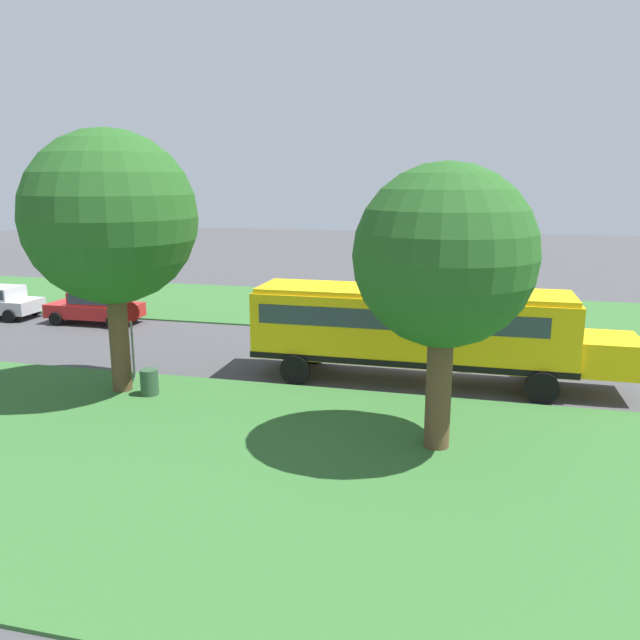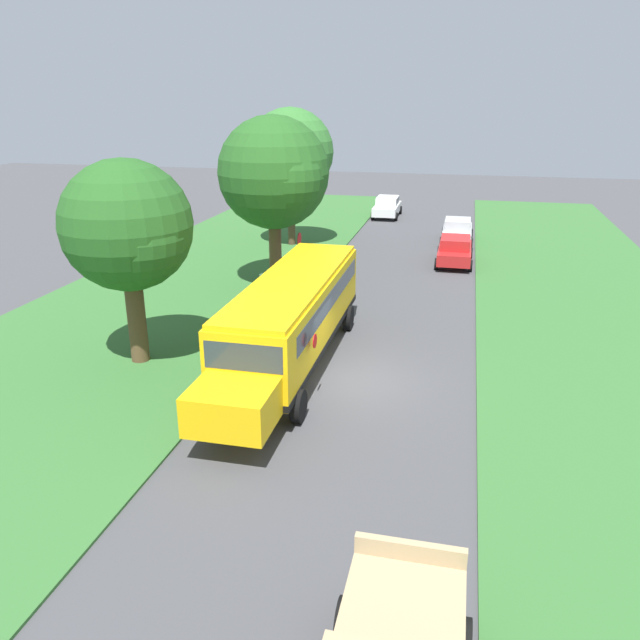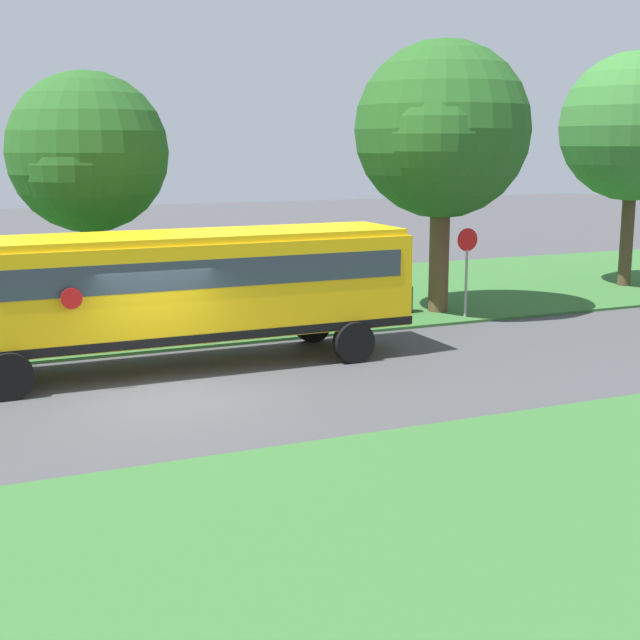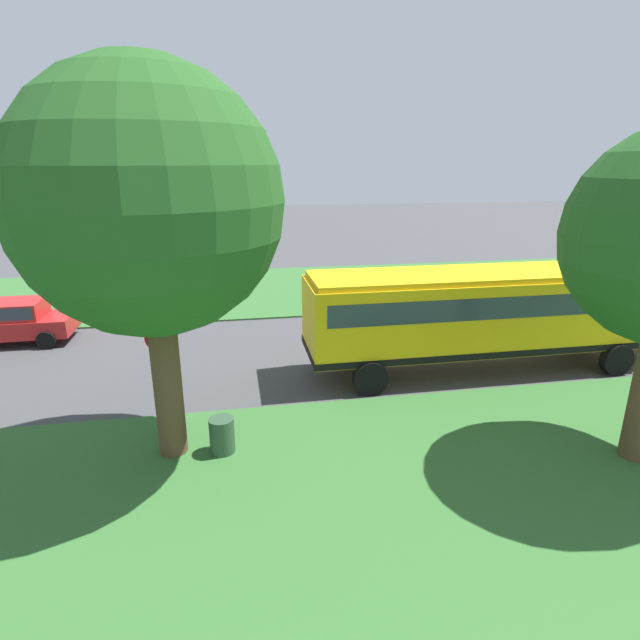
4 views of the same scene
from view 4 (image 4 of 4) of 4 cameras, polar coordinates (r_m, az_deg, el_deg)
The scene contains 7 objects.
ground_plane at distance 19.23m, azimuth 16.54°, elevation -2.33°, with size 120.00×120.00×0.00m, color #424244.
grass_far_side at distance 27.20m, azimuth 8.24°, elevation 4.11°, with size 10.00×80.00×0.07m, color #33662D.
school_bus at distance 16.31m, azimuth 18.24°, elevation 1.06°, with size 2.84×12.42×3.16m.
car_red_nearest at distance 21.24m, azimuth -31.96°, elevation 0.03°, with size 2.02×4.40×1.56m.
oak_tree_roadside_mid at distance 10.62m, azimuth -18.03°, elevation 12.49°, with size 5.29×5.29×8.25m.
stop_sign at distance 12.50m, azimuth -17.58°, elevation -4.84°, with size 0.08×0.68×2.74m.
trash_bin at distance 11.70m, azimuth -11.12°, elevation -12.95°, with size 0.56×0.56×0.90m, color #2D4C33.
Camera 4 is at (-16.07, 8.42, 6.36)m, focal length 28.00 mm.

